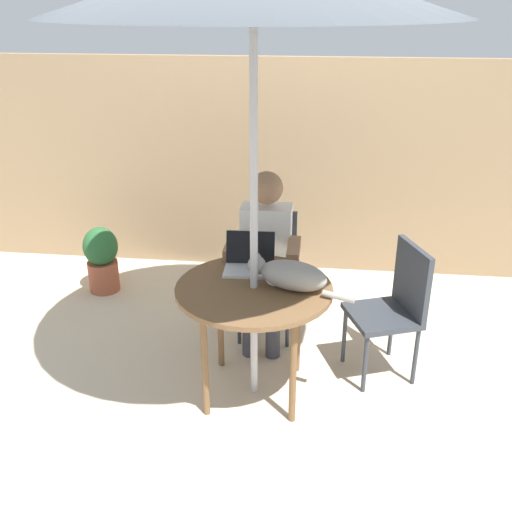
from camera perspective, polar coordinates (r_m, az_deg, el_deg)
ground_plane at (r=3.74m, az=-0.19°, el=-13.07°), size 14.00×14.00×0.00m
fence_back at (r=5.06m, az=2.46°, el=8.67°), size 5.88×0.08×1.83m
patio_table at (r=3.38m, az=-0.20°, el=-4.10°), size 0.92×0.92×0.73m
chair_occupied at (r=4.14m, az=1.12°, el=-0.78°), size 0.40×0.40×0.88m
chair_empty at (r=3.74m, az=13.60°, el=-4.37°), size 0.51×0.51×0.88m
person_seated at (r=3.93m, az=0.91°, el=0.52°), size 0.48×0.48×1.22m
laptop at (r=3.56m, az=-0.62°, el=-0.22°), size 0.31×0.26×0.21m
cat at (r=3.30m, az=3.27°, el=-1.88°), size 0.62×0.31×0.17m
potted_plant_near_fence at (r=4.94m, az=-14.96°, el=-0.18°), size 0.28×0.28×0.56m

